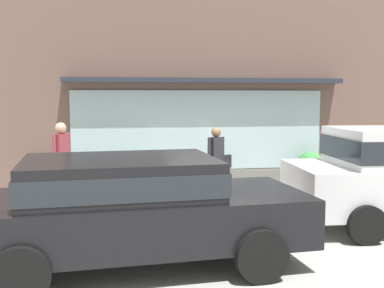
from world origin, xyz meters
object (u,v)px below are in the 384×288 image
(potted_plant_window_center, at_px, (310,166))
(pedestrian_with_handbag, at_px, (217,158))
(parked_car_black, at_px, (131,204))
(potted_plant_near_hydrant, at_px, (130,172))
(fire_hydrant, at_px, (182,182))
(pedestrian_passerby, at_px, (61,156))
(potted_plant_window_left, at_px, (44,174))
(potted_plant_low_front, at_px, (80,182))
(potted_plant_doorstep, at_px, (223,169))

(potted_plant_window_center, bearing_deg, pedestrian_with_handbag, -151.76)
(parked_car_black, distance_m, potted_plant_near_hydrant, 5.52)
(fire_hydrant, bearing_deg, pedestrian_with_handbag, 11.64)
(pedestrian_passerby, bearing_deg, potted_plant_window_left, 60.64)
(potted_plant_window_left, height_order, potted_plant_window_center, potted_plant_window_center)
(parked_car_black, bearing_deg, fire_hydrant, 67.74)
(pedestrian_with_handbag, relative_size, potted_plant_low_front, 3.31)
(pedestrian_with_handbag, relative_size, potted_plant_window_center, 1.90)
(fire_hydrant, height_order, potted_plant_window_center, fire_hydrant)
(pedestrian_with_handbag, bearing_deg, potted_plant_near_hydrant, 110.47)
(pedestrian_passerby, height_order, potted_plant_window_center, pedestrian_passerby)
(potted_plant_low_front, bearing_deg, potted_plant_window_left, 174.40)
(pedestrian_with_handbag, xyz_separation_m, parked_car_black, (-2.02, -3.87, -0.07))
(fire_hydrant, relative_size, pedestrian_passerby, 0.52)
(potted_plant_doorstep, bearing_deg, potted_plant_low_front, -178.69)
(pedestrian_with_handbag, bearing_deg, parked_car_black, -145.89)
(potted_plant_window_left, xyz_separation_m, potted_plant_window_center, (6.77, 0.07, 0.02))
(fire_hydrant, distance_m, pedestrian_passerby, 2.62)
(parked_car_black, relative_size, potted_plant_window_left, 5.84)
(fire_hydrant, relative_size, potted_plant_window_left, 1.13)
(pedestrian_passerby, bearing_deg, potted_plant_window_center, -38.56)
(pedestrian_passerby, height_order, potted_plant_window_left, pedestrian_passerby)
(pedestrian_passerby, distance_m, potted_plant_near_hydrant, 2.22)
(potted_plant_window_left, height_order, potted_plant_near_hydrant, potted_plant_near_hydrant)
(pedestrian_passerby, distance_m, potted_plant_window_center, 6.40)
(potted_plant_low_front, relative_size, potted_plant_window_center, 0.57)
(parked_car_black, bearing_deg, pedestrian_passerby, 104.37)
(fire_hydrant, distance_m, parked_car_black, 3.92)
(pedestrian_with_handbag, relative_size, potted_plant_window_left, 2.03)
(potted_plant_near_hydrant, bearing_deg, potted_plant_window_left, -175.35)
(pedestrian_with_handbag, distance_m, pedestrian_passerby, 3.35)
(pedestrian_passerby, bearing_deg, potted_plant_low_front, 26.24)
(potted_plant_low_front, xyz_separation_m, potted_plant_window_center, (5.93, 0.15, 0.21))
(pedestrian_passerby, xyz_separation_m, potted_plant_low_front, (0.28, 1.29, -0.79))
(fire_hydrant, distance_m, potted_plant_low_front, 2.75)
(potted_plant_window_left, bearing_deg, fire_hydrant, -27.83)
(potted_plant_near_hydrant, bearing_deg, parked_car_black, -91.57)
(potted_plant_doorstep, bearing_deg, fire_hydrant, -128.43)
(fire_hydrant, relative_size, pedestrian_with_handbag, 0.56)
(fire_hydrant, height_order, potted_plant_doorstep, fire_hydrant)
(pedestrian_with_handbag, height_order, potted_plant_low_front, pedestrian_with_handbag)
(fire_hydrant, xyz_separation_m, pedestrian_with_handbag, (0.81, 0.17, 0.47))
(fire_hydrant, relative_size, parked_car_black, 0.19)
(potted_plant_window_center, bearing_deg, potted_plant_low_front, -178.57)
(parked_car_black, bearing_deg, potted_plant_window_left, 105.34)
(potted_plant_low_front, bearing_deg, pedestrian_passerby, -102.18)
(pedestrian_with_handbag, height_order, pedestrian_passerby, pedestrian_passerby)
(potted_plant_window_left, relative_size, potted_plant_doorstep, 1.02)
(pedestrian_passerby, xyz_separation_m, parked_car_black, (1.33, -3.97, -0.17))
(pedestrian_with_handbag, relative_size, pedestrian_passerby, 0.93)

